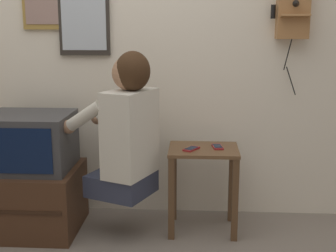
# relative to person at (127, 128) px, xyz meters

# --- Properties ---
(wall_back) EXTENTS (6.80, 0.05, 2.55)m
(wall_back) POSITION_rel_person_xyz_m (-0.07, 0.48, 0.55)
(wall_back) COLOR silver
(wall_back) RESTS_ON ground_plane
(side_table) EXTENTS (0.45, 0.36, 0.57)m
(side_table) POSITION_rel_person_xyz_m (0.48, 0.14, -0.31)
(side_table) COLOR brown
(side_table) RESTS_ON ground_plane
(person) EXTENTS (0.60, 0.54, 0.92)m
(person) POSITION_rel_person_xyz_m (0.00, 0.00, 0.00)
(person) COLOR #2D3347
(person) RESTS_ON ground_plane
(tv_stand) EXTENTS (0.67, 0.56, 0.43)m
(tv_stand) POSITION_rel_person_xyz_m (-0.68, 0.08, -0.51)
(tv_stand) COLOR #422819
(tv_stand) RESTS_ON ground_plane
(television) EXTENTS (0.55, 0.47, 0.36)m
(television) POSITION_rel_person_xyz_m (-0.66, 0.09, -0.12)
(television) COLOR #38383A
(television) RESTS_ON tv_stand
(wall_phone_antique) EXTENTS (0.25, 0.19, 0.82)m
(wall_phone_antique) POSITION_rel_person_xyz_m (1.06, 0.40, 0.74)
(wall_phone_antique) COLOR #9E6B3D
(wall_mirror) EXTENTS (0.35, 0.04, 0.72)m
(wall_mirror) POSITION_rel_person_xyz_m (-0.35, 0.44, 0.78)
(wall_mirror) COLOR #2D2823
(cell_phone_held) EXTENTS (0.11, 0.14, 0.01)m
(cell_phone_held) POSITION_rel_person_xyz_m (0.40, 0.09, -0.15)
(cell_phone_held) COLOR maroon
(cell_phone_held) RESTS_ON side_table
(cell_phone_spare) EXTENTS (0.08, 0.13, 0.01)m
(cell_phone_spare) POSITION_rel_person_xyz_m (0.57, 0.16, -0.15)
(cell_phone_spare) COLOR maroon
(cell_phone_spare) RESTS_ON side_table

